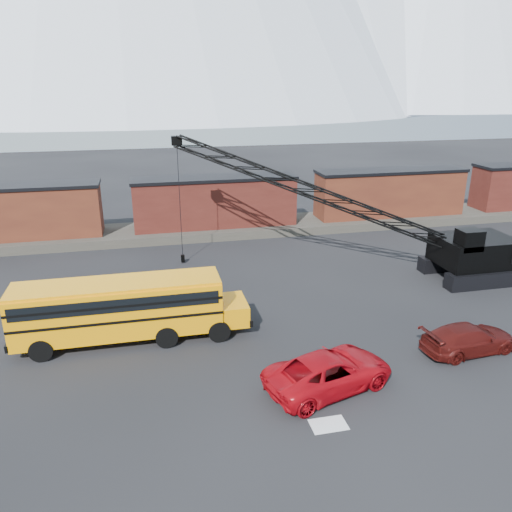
% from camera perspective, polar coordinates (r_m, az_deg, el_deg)
% --- Properties ---
extents(ground, '(160.00, 160.00, 0.00)m').
position_cam_1_polar(ground, '(23.29, 3.56, -12.90)').
color(ground, black).
rests_on(ground, ground).
extents(gravel_berm, '(120.00, 5.00, 0.70)m').
position_cam_1_polar(gravel_berm, '(42.96, -4.61, 3.09)').
color(gravel_berm, '#48443B').
rests_on(gravel_berm, ground).
extents(boxcar_west_near, '(13.70, 3.10, 4.17)m').
position_cam_1_polar(boxcar_west_near, '(43.20, -26.26, 4.52)').
color(boxcar_west_near, '#401B12').
rests_on(boxcar_west_near, gravel_berm).
extents(boxcar_mid, '(13.70, 3.10, 4.17)m').
position_cam_1_polar(boxcar_mid, '(42.34, -4.70, 6.22)').
color(boxcar_mid, '#4A1B15').
rests_on(boxcar_mid, gravel_berm).
extents(boxcar_east_near, '(13.70, 3.10, 4.17)m').
position_cam_1_polar(boxcar_east_near, '(47.24, 15.03, 7.01)').
color(boxcar_east_near, '#401B12').
rests_on(boxcar_east_near, gravel_berm).
extents(snow_patch, '(1.40, 0.90, 0.02)m').
position_cam_1_polar(snow_patch, '(20.34, 8.28, -18.52)').
color(snow_patch, silver).
rests_on(snow_patch, ground).
extents(school_bus, '(11.65, 2.65, 3.19)m').
position_cam_1_polar(school_bus, '(25.67, -14.62, -5.74)').
color(school_bus, orange).
rests_on(school_bus, ground).
extents(red_pickup, '(6.22, 4.15, 1.59)m').
position_cam_1_polar(red_pickup, '(21.92, 8.36, -12.91)').
color(red_pickup, '#A90811').
rests_on(red_pickup, ground).
extents(maroon_suv, '(4.97, 2.42, 1.39)m').
position_cam_1_polar(maroon_suv, '(26.42, 23.16, -8.66)').
color(maroon_suv, '#410E0B').
rests_on(maroon_suv, ground).
extents(crawler_crane, '(21.74, 9.61, 9.15)m').
position_cam_1_polar(crawler_crane, '(33.12, 6.95, 7.11)').
color(crawler_crane, black).
rests_on(crawler_crane, ground).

